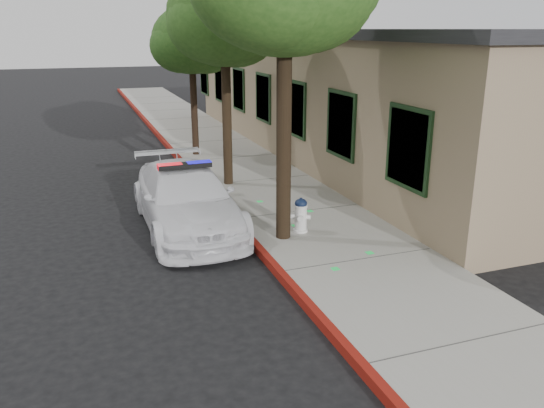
{
  "coord_description": "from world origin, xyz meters",
  "views": [
    {
      "loc": [
        -3.1,
        -8.29,
        4.24
      ],
      "look_at": [
        0.39,
        1.39,
        0.95
      ],
      "focal_mm": 36.2,
      "sensor_mm": 36.0,
      "label": 1
    }
  ],
  "objects": [
    {
      "name": "red_curb",
      "position": [
        0.06,
        3.0,
        0.08
      ],
      "size": [
        0.14,
        60.0,
        0.16
      ],
      "primitive_type": "cube",
      "color": "maroon",
      "rests_on": "ground"
    },
    {
      "name": "ground",
      "position": [
        0.0,
        0.0,
        0.0
      ],
      "size": [
        120.0,
        120.0,
        0.0
      ],
      "primitive_type": "plane",
      "color": "black",
      "rests_on": "ground"
    },
    {
      "name": "fire_hydrant",
      "position": [
        1.16,
        1.74,
        0.52
      ],
      "size": [
        0.42,
        0.37,
        0.74
      ],
      "rotation": [
        0.0,
        0.0,
        -0.43
      ],
      "color": "silver",
      "rests_on": "sidewalk"
    },
    {
      "name": "police_car",
      "position": [
        -0.98,
        3.15,
        0.69
      ],
      "size": [
        1.94,
        4.76,
        1.5
      ],
      "rotation": [
        0.0,
        0.0,
        0.0
      ],
      "color": "white",
      "rests_on": "ground"
    },
    {
      "name": "sidewalk",
      "position": [
        1.6,
        3.0,
        0.07
      ],
      "size": [
        3.2,
        60.0,
        0.15
      ],
      "primitive_type": "cube",
      "color": "gray",
      "rests_on": "ground"
    },
    {
      "name": "street_tree_far",
      "position": [
        0.72,
        9.89,
        3.8
      ],
      "size": [
        2.81,
        2.56,
        4.85
      ],
      "rotation": [
        0.0,
        0.0,
        -0.41
      ],
      "color": "black",
      "rests_on": "sidewalk"
    },
    {
      "name": "street_tree_mid",
      "position": [
        0.75,
        5.96,
        4.42
      ],
      "size": [
        3.08,
        2.99,
        5.67
      ],
      "rotation": [
        0.0,
        0.0,
        0.07
      ],
      "color": "black",
      "rests_on": "sidewalk"
    },
    {
      "name": "clapboard_building",
      "position": [
        6.69,
        9.0,
        2.13
      ],
      "size": [
        7.3,
        20.89,
        4.24
      ],
      "color": "#856C57",
      "rests_on": "ground"
    }
  ]
}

